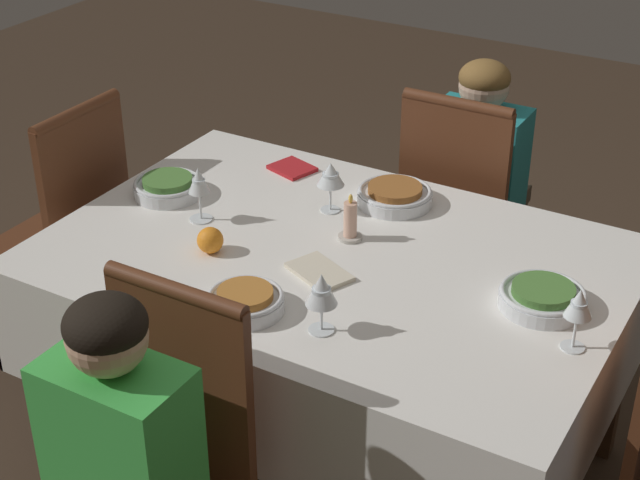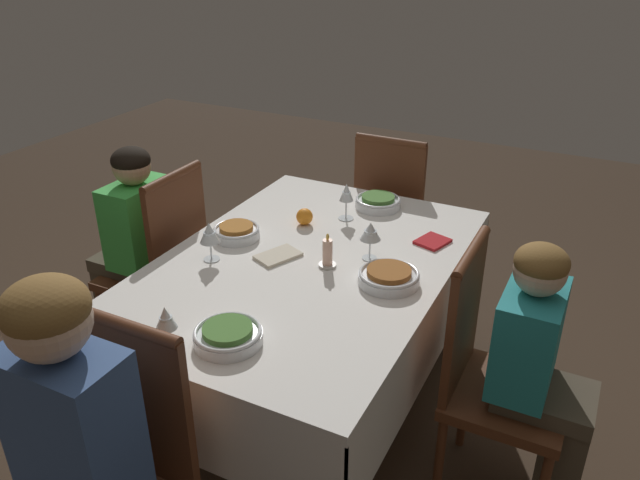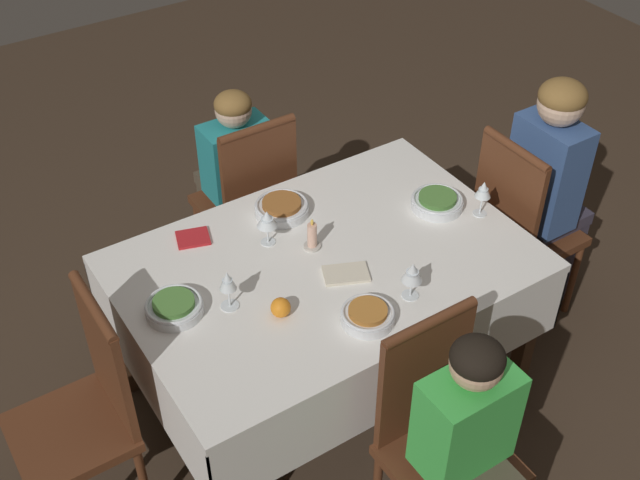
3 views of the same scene
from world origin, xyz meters
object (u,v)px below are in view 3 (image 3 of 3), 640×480
Objects in this scene: dining_table at (325,278)px; chair_east at (86,407)px; chair_west at (519,224)px; bowl_west at (437,202)px; orange_fruit at (281,308)px; napkin_red_folded at (346,274)px; chair_north at (439,432)px; wine_glass_north at (412,273)px; napkin_spare_side at (193,238)px; bowl_south at (282,207)px; candle_centerpiece at (311,238)px; person_child_teal at (232,174)px; wine_glass_east at (228,282)px; wine_glass_west at (483,191)px; bowl_east at (174,307)px; bowl_north at (368,315)px; person_child_green at (474,459)px; person_adult_denim at (551,184)px; wine_glass_south at (267,220)px; chair_south at (250,199)px.

chair_east is at bearing -0.22° from dining_table.
chair_west is 0.48m from bowl_west.
bowl_west reaches higher than dining_table.
orange_fruit is 0.31m from napkin_red_folded.
chair_north is at bearing 87.99° from dining_table.
wine_glass_north is 1.02× the size of napkin_spare_side.
candle_centerpiece is at bearing 86.11° from bowl_south.
chair_west is 0.95× the size of person_child_teal.
chair_north is at bearing 118.74° from wine_glass_east.
wine_glass_west is 0.96m from orange_fruit.
candle_centerpiece is at bearing -6.09° from bowl_west.
bowl_east is at bearing -27.08° from wine_glass_north.
chair_north reaches higher than candle_centerpiece.
napkin_red_folded is (-0.30, -0.05, -0.03)m from orange_fruit.
chair_west is at bearing -175.73° from orange_fruit.
dining_table is 9.83× the size of wine_glass_north.
wine_glass_west is at bearing -176.53° from orange_fruit.
napkin_spare_side is (-0.23, -0.33, -0.02)m from bowl_east.
bowl_east is 0.21m from wine_glass_east.
chair_north is 0.66m from napkin_red_folded.
dining_table is 0.53m from napkin_spare_side.
wine_glass_west reaches higher than bowl_north.
person_child_green is 0.80m from orange_fruit.
chair_west is 0.22m from person_adult_denim.
person_child_teal is at bearing -129.98° from napkin_spare_side.
chair_west reaches higher than bowl_west.
chair_west is at bearing -177.19° from napkin_red_folded.
person_child_green is at bearing 114.00° from wine_glass_east.
wine_glass_north is 0.27m from napkin_red_folded.
wine_glass_south is at bearing -62.41° from wine_glass_north.
person_child_teal is 1.19m from wine_glass_west.
person_child_teal is at bearing -96.08° from bowl_south.
bowl_east is at bearing 25.23° from bowl_south.
chair_south is 6.39× the size of napkin_spare_side.
wine_glass_east is (0.39, -0.71, 0.32)m from chair_north.
chair_north is at bearing 86.18° from chair_south.
bowl_west is 0.71m from wine_glass_south.
person_child_green reaches higher than bowl_east.
candle_centerpiece is (-0.12, 0.12, -0.06)m from wine_glass_south.
chair_north is 6.39× the size of wine_glass_south.
wine_glass_east is (1.38, -0.04, 0.32)m from chair_west.
bowl_west is 1.31× the size of wine_glass_east.
person_child_green is at bearing 86.69° from napkin_red_folded.
napkin_red_folded is (-0.61, 0.16, -0.02)m from bowl_east.
chair_north reaches higher than bowl_west.
wine_glass_east is at bearing 82.56° from napkin_spare_side.
person_child_green is at bearing 88.36° from dining_table.
person_child_green is 5.37× the size of napkin_red_folded.
bowl_west and bowl_east have the same top height.
wine_glass_south is 0.80× the size of bowl_north.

